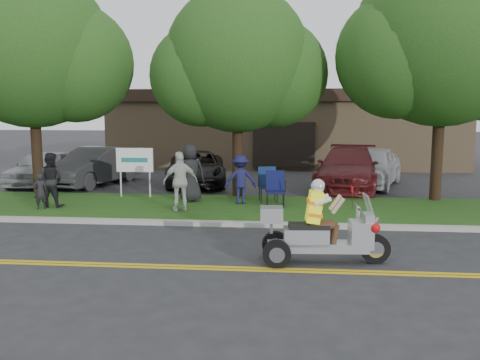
# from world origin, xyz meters

# --- Properties ---
(ground) EXTENTS (120.00, 120.00, 0.00)m
(ground) POSITION_xyz_m (0.00, 0.00, 0.00)
(ground) COLOR #28282B
(ground) RESTS_ON ground
(centerline_near) EXTENTS (60.00, 0.10, 0.01)m
(centerline_near) POSITION_xyz_m (0.00, -0.58, 0.01)
(centerline_near) COLOR gold
(centerline_near) RESTS_ON ground
(centerline_far) EXTENTS (60.00, 0.10, 0.01)m
(centerline_far) POSITION_xyz_m (0.00, -0.42, 0.01)
(centerline_far) COLOR gold
(centerline_far) RESTS_ON ground
(curb) EXTENTS (60.00, 0.25, 0.12)m
(curb) POSITION_xyz_m (0.00, 3.05, 0.06)
(curb) COLOR #A8A89E
(curb) RESTS_ON ground
(grass_verge) EXTENTS (60.00, 4.00, 0.10)m
(grass_verge) POSITION_xyz_m (0.00, 5.20, 0.06)
(grass_verge) COLOR #1D4913
(grass_verge) RESTS_ON ground
(commercial_building) EXTENTS (18.00, 8.20, 4.00)m
(commercial_building) POSITION_xyz_m (2.00, 18.98, 2.01)
(commercial_building) COLOR #9E7F5B
(commercial_building) RESTS_ON ground
(tree_left) EXTENTS (6.62, 5.40, 7.78)m
(tree_left) POSITION_xyz_m (-6.44, 7.03, 4.85)
(tree_left) COLOR #332114
(tree_left) RESTS_ON ground
(tree_mid) EXTENTS (5.88, 4.80, 7.05)m
(tree_mid) POSITION_xyz_m (0.55, 7.23, 4.43)
(tree_mid) COLOR #332114
(tree_mid) RESTS_ON ground
(tree_right) EXTENTS (6.86, 5.60, 8.07)m
(tree_right) POSITION_xyz_m (7.06, 7.03, 5.03)
(tree_right) COLOR #332114
(tree_right) RESTS_ON ground
(business_sign) EXTENTS (1.25, 0.06, 1.75)m
(business_sign) POSITION_xyz_m (-2.90, 6.60, 1.26)
(business_sign) COLOR silver
(business_sign) RESTS_ON ground
(trike_scooter) EXTENTS (2.59, 0.89, 1.69)m
(trike_scooter) POSITION_xyz_m (2.82, 0.04, 0.59)
(trike_scooter) COLOR black
(trike_scooter) RESTS_ON ground
(lawn_chair_a) EXTENTS (0.68, 0.70, 1.10)m
(lawn_chair_a) POSITION_xyz_m (1.56, 6.21, 0.72)
(lawn_chair_a) COLOR black
(lawn_chair_a) RESTS_ON grass_verge
(lawn_chair_b) EXTENTS (0.60, 0.62, 1.07)m
(lawn_chair_b) POSITION_xyz_m (1.83, 5.41, 0.71)
(lawn_chair_b) COLOR black
(lawn_chair_b) RESTS_ON grass_verge
(spectator_adult_mid) EXTENTS (0.83, 0.66, 1.65)m
(spectator_adult_mid) POSITION_xyz_m (-4.91, 4.65, 0.93)
(spectator_adult_mid) COLOR black
(spectator_adult_mid) RESTS_ON grass_verge
(spectator_adult_right) EXTENTS (1.10, 0.80, 1.73)m
(spectator_adult_right) POSITION_xyz_m (-0.89, 4.43, 0.97)
(spectator_adult_right) COLOR beige
(spectator_adult_right) RESTS_ON grass_verge
(spectator_chair_a) EXTENTS (1.08, 0.75, 1.54)m
(spectator_chair_a) POSITION_xyz_m (0.74, 5.70, 0.87)
(spectator_chair_a) COLOR #171842
(spectator_chair_a) RESTS_ON grass_verge
(spectator_chair_b) EXTENTS (1.02, 0.79, 1.84)m
(spectator_chair_b) POSITION_xyz_m (-0.88, 5.91, 1.03)
(spectator_chair_b) COLOR black
(spectator_chair_b) RESTS_ON grass_verge
(child_left) EXTENTS (0.46, 0.41, 1.06)m
(child_left) POSITION_xyz_m (-5.07, 4.30, 0.63)
(child_left) COLOR black
(child_left) RESTS_ON grass_verge
(parked_car_far_left) EXTENTS (1.77, 4.10, 1.38)m
(parked_car_far_left) POSITION_xyz_m (-7.63, 9.59, 0.69)
(parked_car_far_left) COLOR #9C9FA3
(parked_car_far_left) RESTS_ON ground
(parked_car_left) EXTENTS (2.74, 4.87, 1.52)m
(parked_car_left) POSITION_xyz_m (-5.50, 9.64, 0.76)
(parked_car_left) COLOR #2B2B2D
(parked_car_left) RESTS_ON ground
(parked_car_mid) EXTENTS (3.01, 5.17, 1.35)m
(parked_car_mid) POSITION_xyz_m (-1.46, 10.11, 0.68)
(parked_car_mid) COLOR black
(parked_car_mid) RESTS_ON ground
(parked_car_right) EXTENTS (3.18, 5.77, 1.58)m
(parked_car_right) POSITION_xyz_m (4.50, 9.64, 0.79)
(parked_car_right) COLOR #571417
(parked_car_right) RESTS_ON ground
(parked_car_far_right) EXTENTS (3.32, 5.00, 1.58)m
(parked_car_far_right) POSITION_xyz_m (5.50, 10.50, 0.79)
(parked_car_far_right) COLOR #B0B3B7
(parked_car_far_right) RESTS_ON ground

